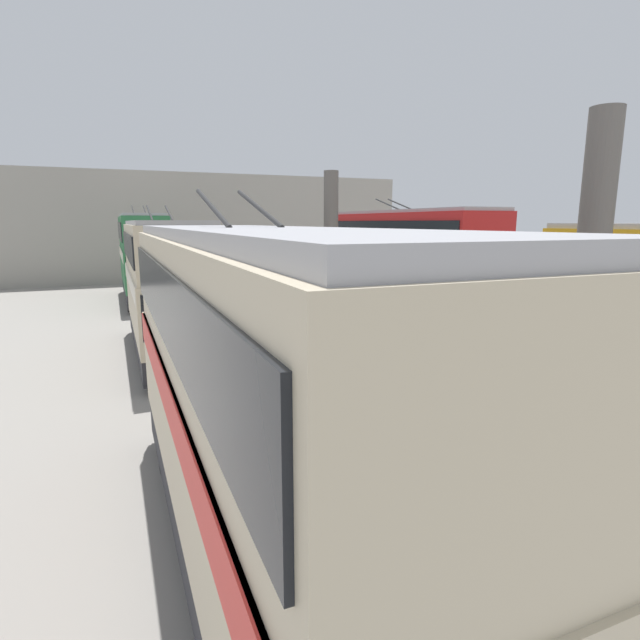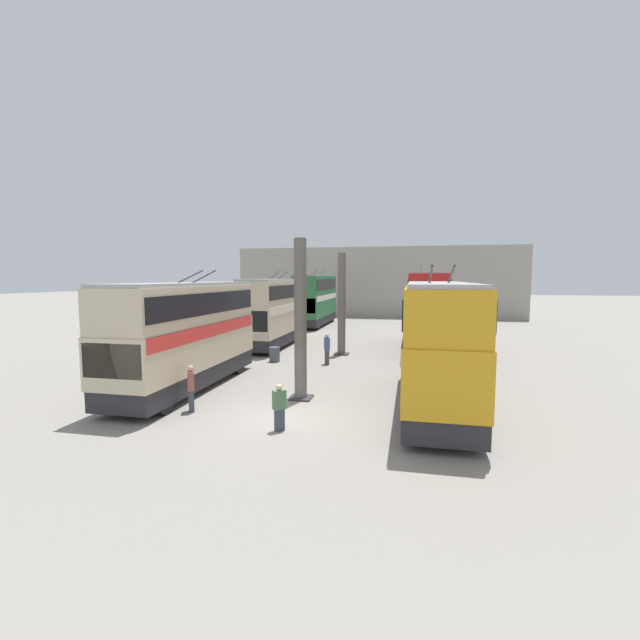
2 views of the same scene
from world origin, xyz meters
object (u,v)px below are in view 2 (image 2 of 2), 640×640
bus_left_near (437,337)px  bus_right_far (316,297)px  bus_right_mid (274,308)px  oil_drum (275,354)px  person_aisle_foreground (279,406)px  bus_right_near (186,329)px  person_aisle_midway (327,348)px  bus_left_far (426,305)px  person_by_right_row (191,387)px

bus_left_near → bus_right_far: bus_right_far is taller
bus_right_mid → oil_drum: (-5.77, -1.92, -2.37)m
person_aisle_foreground → bus_right_near: bearing=8.4°
bus_left_near → bus_right_far: 29.08m
bus_left_near → person_aisle_midway: (7.06, 5.76, -1.79)m
bus_left_far → person_aisle_midway: size_ratio=5.95×
bus_right_near → oil_drum: bearing=-15.7°
bus_left_near → bus_right_mid: bearing=40.1°
oil_drum → bus_left_near: bearing=-128.6°
bus_right_near → person_aisle_foreground: bus_right_near is taller
bus_right_mid → bus_left_far: bearing=-84.7°
person_aisle_midway → oil_drum: (0.11, 3.24, -0.53)m
bus_left_near → oil_drum: bus_left_near is taller
person_aisle_midway → person_aisle_foreground: (-10.95, -0.57, -0.15)m
bus_right_near → bus_right_far: bus_right_far is taller
bus_left_far → person_aisle_midway: (-6.90, 5.76, -2.11)m
bus_right_far → bus_right_near: bearing=-180.0°
bus_left_far → bus_right_mid: bearing=95.3°
person_aisle_foreground → bus_left_near: bearing=-98.2°
bus_right_mid → person_aisle_foreground: bearing=-161.2°
bus_right_mid → bus_right_near: bearing=-180.0°
person_aisle_midway → bus_right_near: bearing=-154.6°
person_aisle_foreground → oil_drum: bearing=-26.0°
bus_right_near → person_aisle_midway: 8.63m
bus_right_far → person_by_right_row: (-29.59, -1.86, -2.10)m
bus_right_far → person_aisle_midway: (-19.89, -5.15, -2.07)m
bus_left_far → bus_right_mid: size_ratio=1.14×
person_aisle_midway → bus_left_far: bearing=23.1°
bus_right_near → bus_right_mid: (12.58, 0.00, 0.07)m
bus_left_near → bus_right_mid: 16.94m
oil_drum → bus_right_far: bearing=5.5°
bus_left_far → bus_right_near: (-13.59, 10.91, -0.34)m
bus_right_far → oil_drum: 20.03m
bus_left_far → person_aisle_midway: bearing=140.2°
bus_right_mid → bus_right_far: bearing=0.0°
oil_drum → person_aisle_foreground: bearing=-161.0°
bus_right_near → bus_right_mid: bearing=0.0°
bus_left_far → person_aisle_midway: bus_left_far is taller
bus_left_near → bus_left_far: bus_left_far is taller
bus_left_near → person_aisle_foreground: bearing=126.8°
bus_right_mid → bus_right_far: size_ratio=0.91×
bus_right_near → person_aisle_midway: bearing=-37.6°
person_aisle_foreground → person_by_right_row: bearing=27.2°
bus_right_near → person_aisle_foreground: 7.38m
bus_left_near → person_by_right_row: (-2.64, 9.05, -1.82)m
bus_right_near → person_by_right_row: bearing=-148.4°
bus_left_far → bus_right_near: size_ratio=1.10×
bus_right_mid → person_aisle_foreground: (-16.84, -5.72, -1.99)m
person_by_right_row → bus_right_mid: bearing=68.3°
bus_right_far → person_aisle_midway: size_ratio=5.73×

